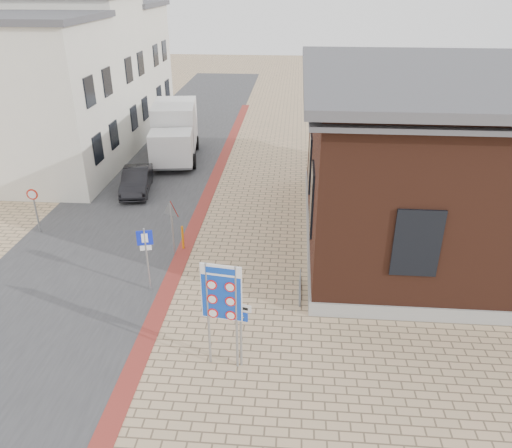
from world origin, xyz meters
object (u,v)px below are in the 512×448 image
(border_sign, at_px, (221,294))
(parking_sign, at_px, (146,249))
(essen_sign, at_px, (241,323))
(bollard, at_px, (183,238))
(sedan, at_px, (136,180))
(box_truck, at_px, (174,132))

(border_sign, height_order, parking_sign, border_sign)
(essen_sign, xyz_separation_m, bollard, (-3.06, 6.50, -0.95))
(sedan, bearing_deg, bollard, -67.29)
(border_sign, bearing_deg, sedan, 124.75)
(essen_sign, bearing_deg, border_sign, -166.85)
(sedan, bearing_deg, box_truck, 71.87)
(essen_sign, height_order, bollard, essen_sign)
(border_sign, distance_m, bollard, 7.23)
(box_truck, height_order, border_sign, border_sign)
(border_sign, height_order, bollard, border_sign)
(sedan, relative_size, essen_sign, 1.65)
(sedan, distance_m, essen_sign, 13.92)
(border_sign, distance_m, essen_sign, 1.05)
(box_truck, height_order, bollard, box_truck)
(box_truck, relative_size, bollard, 6.18)
(box_truck, bearing_deg, sedan, -106.65)
(essen_sign, bearing_deg, bollard, 128.51)
(sedan, relative_size, bollard, 3.64)
(box_truck, distance_m, border_sign, 18.33)
(essen_sign, xyz_separation_m, parking_sign, (-3.60, 3.50, 0.18))
(sedan, height_order, essen_sign, essen_sign)
(box_truck, bearing_deg, border_sign, -81.09)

